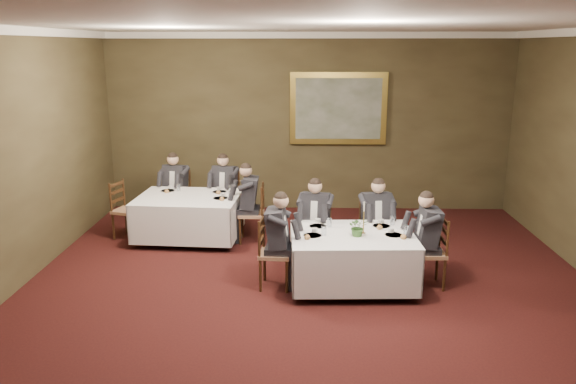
{
  "coord_description": "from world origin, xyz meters",
  "views": [
    {
      "loc": [
        -0.1,
        -6.14,
        3.25
      ],
      "look_at": [
        -0.32,
        1.88,
        1.15
      ],
      "focal_mm": 35.0,
      "sensor_mm": 36.0,
      "label": 1
    }
  ],
  "objects_px": {
    "chair_sec_backleft": "(178,208)",
    "centerpiece": "(358,226)",
    "diner_main_backleft": "(315,231)",
    "diner_main_endright": "(429,251)",
    "chair_main_endleft": "(275,267)",
    "painting": "(338,109)",
    "table_main": "(352,256)",
    "diner_sec_backleft": "(177,197)",
    "diner_main_backright": "(375,231)",
    "chair_main_endright": "(429,266)",
    "table_second": "(189,214)",
    "chair_sec_endleft": "(128,222)",
    "diner_sec_endright": "(251,212)",
    "diner_sec_backright": "(226,198)",
    "chair_sec_endright": "(252,225)",
    "diner_main_endleft": "(275,252)",
    "chair_sec_backright": "(226,210)",
    "candlestick": "(364,221)",
    "chair_main_backright": "(374,245)",
    "chair_main_backleft": "(315,245)"
  },
  "relations": [
    {
      "from": "chair_sec_backright",
      "to": "chair_sec_endleft",
      "type": "xyz_separation_m",
      "value": [
        -1.61,
        -0.78,
        0.0
      ]
    },
    {
      "from": "table_main",
      "to": "diner_main_endleft",
      "type": "relative_size",
      "value": 1.3
    },
    {
      "from": "table_main",
      "to": "diner_main_backleft",
      "type": "relative_size",
      "value": 1.3
    },
    {
      "from": "painting",
      "to": "diner_main_endleft",
      "type": "bearing_deg",
      "value": -105.3
    },
    {
      "from": "diner_sec_endright",
      "to": "chair_sec_endleft",
      "type": "height_order",
      "value": "diner_sec_endright"
    },
    {
      "from": "diner_sec_backright",
      "to": "chair_sec_backright",
      "type": "bearing_deg",
      "value": -90.0
    },
    {
      "from": "chair_sec_endright",
      "to": "centerpiece",
      "type": "height_order",
      "value": "centerpiece"
    },
    {
      "from": "chair_main_endright",
      "to": "diner_sec_endright",
      "type": "bearing_deg",
      "value": 54.41
    },
    {
      "from": "diner_sec_backright",
      "to": "centerpiece",
      "type": "bearing_deg",
      "value": 142.74
    },
    {
      "from": "diner_sec_endright",
      "to": "chair_sec_endleft",
      "type": "relative_size",
      "value": 1.35
    },
    {
      "from": "diner_main_endright",
      "to": "candlestick",
      "type": "height_order",
      "value": "diner_main_endright"
    },
    {
      "from": "diner_sec_endright",
      "to": "chair_main_endleft",
      "type": "bearing_deg",
      "value": -165.61
    },
    {
      "from": "diner_main_backleft",
      "to": "painting",
      "type": "bearing_deg",
      "value": -87.34
    },
    {
      "from": "chair_sec_backleft",
      "to": "candlestick",
      "type": "height_order",
      "value": "candlestick"
    },
    {
      "from": "table_second",
      "to": "centerpiece",
      "type": "height_order",
      "value": "centerpiece"
    },
    {
      "from": "chair_main_endright",
      "to": "centerpiece",
      "type": "height_order",
      "value": "centerpiece"
    },
    {
      "from": "table_main",
      "to": "diner_sec_backleft",
      "type": "distance_m",
      "value": 4.12
    },
    {
      "from": "table_second",
      "to": "diner_main_endleft",
      "type": "bearing_deg",
      "value": -50.75
    },
    {
      "from": "chair_main_endright",
      "to": "painting",
      "type": "relative_size",
      "value": 0.53
    },
    {
      "from": "diner_sec_backleft",
      "to": "chair_sec_endleft",
      "type": "relative_size",
      "value": 1.35
    },
    {
      "from": "diner_main_endright",
      "to": "diner_sec_endright",
      "type": "relative_size",
      "value": 1.0
    },
    {
      "from": "chair_sec_endright",
      "to": "painting",
      "type": "relative_size",
      "value": 0.53
    },
    {
      "from": "diner_main_endright",
      "to": "candlestick",
      "type": "xyz_separation_m",
      "value": [
        -0.91,
        -0.0,
        0.42
      ]
    },
    {
      "from": "chair_sec_backleft",
      "to": "centerpiece",
      "type": "bearing_deg",
      "value": 152.06
    },
    {
      "from": "chair_main_backright",
      "to": "centerpiece",
      "type": "distance_m",
      "value": 1.2
    },
    {
      "from": "table_main",
      "to": "chair_main_backright",
      "type": "height_order",
      "value": "chair_main_backright"
    },
    {
      "from": "chair_sec_backright",
      "to": "diner_sec_backright",
      "type": "xyz_separation_m",
      "value": [
        -0.0,
        -0.01,
        0.23
      ]
    },
    {
      "from": "diner_main_backleft",
      "to": "chair_sec_endleft",
      "type": "distance_m",
      "value": 3.43
    },
    {
      "from": "table_second",
      "to": "chair_sec_endleft",
      "type": "relative_size",
      "value": 1.81
    },
    {
      "from": "chair_sec_endleft",
      "to": "diner_sec_backright",
      "type": "bearing_deg",
      "value": 132.54
    },
    {
      "from": "diner_main_endright",
      "to": "centerpiece",
      "type": "relative_size",
      "value": 4.75
    },
    {
      "from": "diner_main_backright",
      "to": "chair_sec_endright",
      "type": "bearing_deg",
      "value": -34.25
    },
    {
      "from": "chair_main_backright",
      "to": "painting",
      "type": "relative_size",
      "value": 0.53
    },
    {
      "from": "diner_main_backright",
      "to": "painting",
      "type": "height_order",
      "value": "painting"
    },
    {
      "from": "table_second",
      "to": "chair_main_backleft",
      "type": "height_order",
      "value": "chair_main_backleft"
    },
    {
      "from": "chair_main_endright",
      "to": "diner_sec_backright",
      "type": "bearing_deg",
      "value": 48.33
    },
    {
      "from": "diner_main_backleft",
      "to": "chair_sec_backleft",
      "type": "distance_m",
      "value": 3.22
    },
    {
      "from": "chair_main_endleft",
      "to": "painting",
      "type": "bearing_deg",
      "value": 169.28
    },
    {
      "from": "chair_sec_endright",
      "to": "candlestick",
      "type": "height_order",
      "value": "candlestick"
    },
    {
      "from": "table_second",
      "to": "chair_main_endright",
      "type": "xyz_separation_m",
      "value": [
        3.7,
        -1.84,
        -0.17
      ]
    },
    {
      "from": "table_main",
      "to": "centerpiece",
      "type": "height_order",
      "value": "centerpiece"
    },
    {
      "from": "chair_sec_backleft",
      "to": "chair_sec_endleft",
      "type": "height_order",
      "value": "same"
    },
    {
      "from": "diner_main_backright",
      "to": "chair_main_endright",
      "type": "height_order",
      "value": "diner_main_backright"
    },
    {
      "from": "diner_main_backleft",
      "to": "painting",
      "type": "relative_size",
      "value": 0.71
    },
    {
      "from": "chair_sec_backleft",
      "to": "centerpiece",
      "type": "distance_m",
      "value": 4.27
    },
    {
      "from": "chair_main_backleft",
      "to": "chair_main_backright",
      "type": "relative_size",
      "value": 1.0
    },
    {
      "from": "diner_sec_backright",
      "to": "chair_sec_endleft",
      "type": "height_order",
      "value": "diner_sec_backright"
    },
    {
      "from": "chair_main_endleft",
      "to": "painting",
      "type": "height_order",
      "value": "painting"
    },
    {
      "from": "diner_sec_endright",
      "to": "diner_sec_backleft",
      "type": "bearing_deg",
      "value": 56.59
    },
    {
      "from": "diner_main_endright",
      "to": "centerpiece",
      "type": "distance_m",
      "value": 1.08
    }
  ]
}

